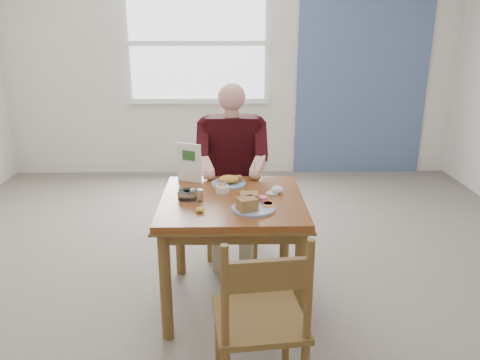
{
  "coord_description": "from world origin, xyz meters",
  "views": [
    {
      "loc": [
        -0.0,
        -2.78,
        1.78
      ],
      "look_at": [
        0.05,
        0.0,
        0.87
      ],
      "focal_mm": 35.0,
      "sensor_mm": 36.0,
      "label": 1
    }
  ],
  "objects_px": {
    "table": "(232,214)",
    "chair_far": "(232,195)",
    "chair_near": "(261,322)",
    "far_plate": "(229,181)",
    "diner": "(232,159)",
    "near_plate": "(251,204)"
  },
  "relations": [
    {
      "from": "table",
      "to": "far_plate",
      "type": "bearing_deg",
      "value": 94.25
    },
    {
      "from": "table",
      "to": "far_plate",
      "type": "distance_m",
      "value": 0.3
    },
    {
      "from": "chair_near",
      "to": "chair_far",
      "type": "bearing_deg",
      "value": 94.28
    },
    {
      "from": "far_plate",
      "to": "diner",
      "type": "bearing_deg",
      "value": 87.41
    },
    {
      "from": "chair_far",
      "to": "far_plate",
      "type": "height_order",
      "value": "chair_far"
    },
    {
      "from": "chair_near",
      "to": "diner",
      "type": "distance_m",
      "value": 1.67
    },
    {
      "from": "table",
      "to": "diner",
      "type": "distance_m",
      "value": 0.73
    },
    {
      "from": "table",
      "to": "near_plate",
      "type": "height_order",
      "value": "near_plate"
    },
    {
      "from": "chair_near",
      "to": "near_plate",
      "type": "xyz_separation_m",
      "value": [
        -0.02,
        0.73,
        0.3
      ]
    },
    {
      "from": "chair_far",
      "to": "diner",
      "type": "relative_size",
      "value": 0.69
    },
    {
      "from": "table",
      "to": "chair_near",
      "type": "bearing_deg",
      "value": -82.09
    },
    {
      "from": "table",
      "to": "chair_far",
      "type": "distance_m",
      "value": 0.81
    },
    {
      "from": "chair_near",
      "to": "near_plate",
      "type": "distance_m",
      "value": 0.8
    },
    {
      "from": "chair_near",
      "to": "diner",
      "type": "bearing_deg",
      "value": 94.51
    },
    {
      "from": "table",
      "to": "chair_far",
      "type": "xyz_separation_m",
      "value": [
        0.0,
        0.8,
        -0.16
      ]
    },
    {
      "from": "table",
      "to": "chair_far",
      "type": "height_order",
      "value": "chair_far"
    },
    {
      "from": "diner",
      "to": "chair_far",
      "type": "bearing_deg",
      "value": 90.01
    },
    {
      "from": "chair_far",
      "to": "chair_near",
      "type": "bearing_deg",
      "value": -85.72
    },
    {
      "from": "table",
      "to": "near_plate",
      "type": "bearing_deg",
      "value": -59.91
    },
    {
      "from": "table",
      "to": "near_plate",
      "type": "distance_m",
      "value": 0.27
    },
    {
      "from": "chair_far",
      "to": "far_plate",
      "type": "distance_m",
      "value": 0.61
    },
    {
      "from": "near_plate",
      "to": "chair_near",
      "type": "bearing_deg",
      "value": -88.71
    }
  ]
}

